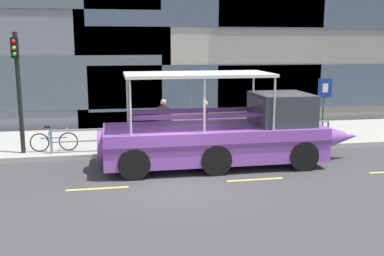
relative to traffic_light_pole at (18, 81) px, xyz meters
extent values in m
plane|color=#3D3D3F|center=(5.17, -3.68, -2.82)|extent=(120.00, 120.00, 0.00)
cube|color=#A8A59E|center=(5.17, 1.92, -2.73)|extent=(32.00, 4.80, 0.18)
cube|color=#B2ADA3|center=(5.17, -0.57, -2.73)|extent=(32.00, 0.18, 0.18)
cube|color=#DBD64C|center=(2.77, -4.05, -2.82)|extent=(1.80, 0.12, 0.01)
cube|color=#DBD64C|center=(7.57, -4.05, -2.82)|extent=(1.80, 0.12, 0.01)
cube|color=#4C5660|center=(0.51, 4.69, -0.51)|extent=(10.38, 0.06, 2.54)
cube|color=#3D4C5B|center=(8.04, 4.69, -0.82)|extent=(11.74, 0.06, 2.20)
cube|color=#3D4C5B|center=(8.04, 4.69, 3.19)|extent=(11.74, 0.06, 2.20)
cube|color=#3D4C5B|center=(14.18, 4.69, -0.84)|extent=(11.43, 0.06, 2.17)
cube|color=#3D4C5B|center=(14.18, 4.69, 3.11)|extent=(11.43, 0.06, 2.17)
cylinder|color=gray|center=(6.48, -0.23, -1.80)|extent=(10.88, 0.07, 0.07)
cylinder|color=gray|center=(6.48, -0.23, -2.22)|extent=(10.88, 0.06, 0.06)
cylinder|color=gray|center=(1.04, -0.23, -2.22)|extent=(0.09, 0.09, 0.84)
cylinder|color=gray|center=(2.86, -0.23, -2.22)|extent=(0.09, 0.09, 0.84)
cylinder|color=gray|center=(4.67, -0.23, -2.22)|extent=(0.09, 0.09, 0.84)
cylinder|color=gray|center=(6.48, -0.23, -2.22)|extent=(0.09, 0.09, 0.84)
cylinder|color=gray|center=(8.30, -0.23, -2.22)|extent=(0.09, 0.09, 0.84)
cylinder|color=gray|center=(10.11, -0.23, -2.22)|extent=(0.09, 0.09, 0.84)
cylinder|color=gray|center=(11.92, -0.23, -2.22)|extent=(0.09, 0.09, 0.84)
cylinder|color=black|center=(0.00, 0.06, -0.45)|extent=(0.16, 0.16, 4.37)
cube|color=black|center=(0.00, -0.14, 1.18)|extent=(0.24, 0.20, 0.72)
sphere|color=red|center=(0.00, -0.25, 1.40)|extent=(0.14, 0.14, 0.14)
sphere|color=gold|center=(0.00, -0.25, 1.18)|extent=(0.14, 0.14, 0.14)
sphere|color=green|center=(0.00, -0.25, 0.96)|extent=(0.14, 0.14, 0.14)
cylinder|color=#4C4F54|center=(11.82, 0.07, -1.37)|extent=(0.08, 0.08, 2.53)
cube|color=navy|center=(11.82, 0.02, -0.46)|extent=(0.60, 0.04, 0.76)
cube|color=white|center=(11.82, 0.00, -0.46)|extent=(0.24, 0.01, 0.36)
torus|color=black|center=(1.62, 0.10, -2.29)|extent=(0.70, 0.04, 0.70)
torus|color=black|center=(0.58, 0.10, -2.29)|extent=(0.70, 0.04, 0.70)
cylinder|color=#1E66B2|center=(1.10, 0.10, -2.13)|extent=(0.95, 0.04, 0.04)
cylinder|color=#1E66B2|center=(0.92, 0.10, -1.99)|extent=(0.19, 0.04, 0.51)
cube|color=black|center=(0.88, 0.10, -1.71)|extent=(0.20, 0.08, 0.06)
cylinder|color=#A5A5AA|center=(1.58, 0.10, -1.79)|extent=(0.03, 0.46, 0.03)
cube|color=purple|center=(6.66, -2.23, -1.99)|extent=(7.42, 2.47, 1.12)
cone|color=purple|center=(11.20, -2.23, -1.99)|extent=(1.67, 1.06, 1.06)
cylinder|color=purple|center=(2.95, -2.23, -1.99)|extent=(0.37, 1.06, 1.06)
cube|color=#4D2A62|center=(6.66, -3.49, -1.85)|extent=(7.42, 0.04, 0.12)
sphere|color=white|center=(11.62, -2.23, -1.94)|extent=(0.22, 0.22, 0.22)
cube|color=#33383D|center=(9.07, -2.23, -0.89)|extent=(1.85, 2.07, 1.06)
cube|color=silver|center=(6.10, -2.23, 0.33)|extent=(4.82, 2.27, 0.10)
cylinder|color=#B2B2B7|center=(8.39, -1.15, -0.57)|extent=(0.07, 0.07, 1.70)
cylinder|color=#B2B2B7|center=(8.39, -3.32, -0.57)|extent=(0.07, 0.07, 1.70)
cylinder|color=#B2B2B7|center=(6.10, -1.15, -0.57)|extent=(0.07, 0.07, 1.70)
cylinder|color=#B2B2B7|center=(6.10, -3.32, -0.57)|extent=(0.07, 0.07, 1.70)
cylinder|color=#B2B2B7|center=(3.81, -1.15, -0.57)|extent=(0.07, 0.07, 1.70)
cylinder|color=#B2B2B7|center=(3.81, -3.32, -0.57)|extent=(0.07, 0.07, 1.70)
cube|color=#4D2A62|center=(6.10, -1.64, -0.98)|extent=(4.44, 0.28, 0.12)
cube|color=#4D2A62|center=(6.10, -2.83, -0.98)|extent=(4.44, 0.28, 0.12)
cylinder|color=black|center=(9.44, -1.10, -2.32)|extent=(1.00, 0.28, 1.00)
cylinder|color=black|center=(9.44, -3.37, -2.32)|extent=(1.00, 0.28, 1.00)
cylinder|color=black|center=(6.48, -1.10, -2.32)|extent=(1.00, 0.28, 1.00)
cylinder|color=black|center=(6.48, -3.37, -2.32)|extent=(1.00, 0.28, 1.00)
cylinder|color=black|center=(3.88, -1.10, -2.32)|extent=(1.00, 0.28, 1.00)
cylinder|color=black|center=(3.88, -3.37, -2.32)|extent=(1.00, 0.28, 1.00)
cylinder|color=#1E2338|center=(10.65, 0.55, -2.21)|extent=(0.11, 0.11, 0.86)
cylinder|color=#1E2338|center=(10.58, 0.39, -2.21)|extent=(0.11, 0.11, 0.86)
cube|color=maroon|center=(10.62, 0.47, -1.47)|extent=(0.31, 0.37, 0.61)
cylinder|color=maroon|center=(10.70, 0.66, -1.50)|extent=(0.08, 0.08, 0.55)
cylinder|color=maroon|center=(10.53, 0.27, -1.50)|extent=(0.08, 0.08, 0.55)
sphere|color=beige|center=(10.62, 0.47, -1.02)|extent=(0.24, 0.24, 0.24)
cylinder|color=#47423D|center=(6.97, 0.59, -2.22)|extent=(0.11, 0.11, 0.84)
cylinder|color=#47423D|center=(6.98, 0.75, -2.22)|extent=(0.11, 0.11, 0.84)
cube|color=maroon|center=(6.98, 0.67, -1.50)|extent=(0.20, 0.33, 0.60)
cylinder|color=maroon|center=(6.97, 0.46, -1.53)|extent=(0.07, 0.07, 0.54)
cylinder|color=maroon|center=(6.99, 0.88, -1.53)|extent=(0.07, 0.07, 0.54)
sphere|color=tan|center=(6.98, 0.67, -1.06)|extent=(0.23, 0.23, 0.23)
cylinder|color=#1E2338|center=(5.25, 1.06, -2.21)|extent=(0.11, 0.11, 0.87)
cylinder|color=#1E2338|center=(5.42, 1.03, -2.21)|extent=(0.11, 0.11, 0.87)
cube|color=#38383D|center=(5.33, 1.04, -1.46)|extent=(0.35, 0.23, 0.61)
cylinder|color=#38383D|center=(5.12, 1.07, -1.50)|extent=(0.08, 0.08, 0.55)
cylinder|color=#38383D|center=(5.55, 1.02, -1.50)|extent=(0.08, 0.08, 0.55)
sphere|color=tan|center=(5.33, 1.04, -1.01)|extent=(0.24, 0.24, 0.24)
camera|label=1|loc=(3.27, -16.71, 1.40)|focal=41.55mm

